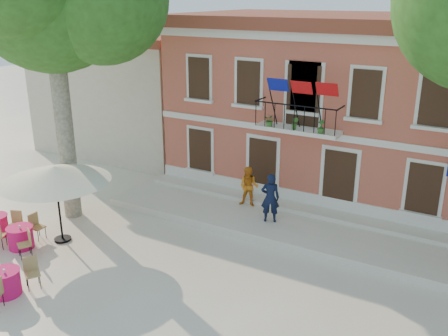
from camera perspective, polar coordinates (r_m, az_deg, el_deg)
ground at (r=16.55m, az=-6.18°, el=-10.93°), size 90.00×90.00×0.00m
main_building at (r=22.89m, az=12.61°, el=7.44°), size 13.50×9.59×7.50m
neighbor_west at (r=29.28m, az=-8.98°, el=9.06°), size 9.40×9.40×6.40m
terrace at (r=19.01m, az=6.61°, el=-6.24°), size 14.00×3.40×0.30m
patio_umbrella at (r=17.90m, az=-18.75°, el=-0.68°), size 3.74×3.74×2.78m
pedestrian_navy at (r=18.37m, az=5.30°, el=-3.41°), size 0.81×0.69×1.87m
pedestrian_orange at (r=19.69m, az=2.86°, el=-2.16°), size 0.90×0.77×1.62m
cafe_table_0 at (r=18.64m, az=-22.24°, el=-7.24°), size 1.87×1.63×0.95m
cafe_table_1 at (r=16.11m, az=-23.72°, el=-11.78°), size 1.65×1.87×0.95m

